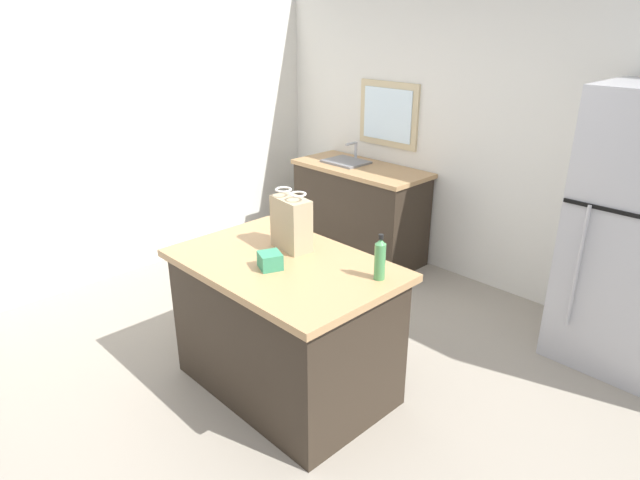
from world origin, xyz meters
TOP-DOWN VIEW (x-y plane):
  - ground at (0.00, 0.00)m, footprint 5.85×5.85m
  - back_wall at (-0.02, 2.30)m, footprint 4.87×0.13m
  - left_wall at (-2.44, 0.00)m, footprint 0.10×4.60m
  - kitchen_island at (-0.06, 0.03)m, footprint 1.35×0.89m
  - sink_counter at (-1.16, 1.94)m, footprint 1.33×0.60m
  - shopping_bag at (-0.17, 0.20)m, footprint 0.27×0.17m
  - small_box at (-0.04, -0.08)m, footprint 0.16×0.16m
  - bottle at (0.48, 0.26)m, footprint 0.06×0.06m

SIDE VIEW (x-z plane):
  - ground at x=0.00m, z-range 0.00..0.00m
  - kitchen_island at x=-0.06m, z-range 0.00..0.89m
  - sink_counter at x=-1.16m, z-range -0.08..1.00m
  - small_box at x=-0.04m, z-range 0.88..0.98m
  - bottle at x=0.48m, z-range 0.87..1.13m
  - shopping_bag at x=-0.17m, z-range 0.86..1.23m
  - left_wall at x=-2.44m, z-range 0.00..2.58m
  - back_wall at x=-0.02m, z-range 0.00..2.58m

